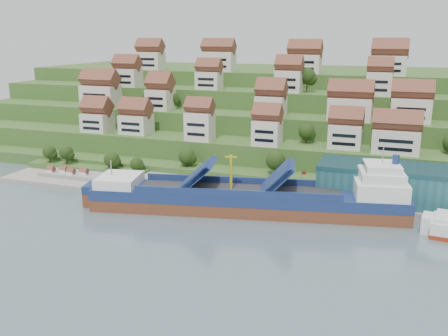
% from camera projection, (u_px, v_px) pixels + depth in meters
% --- Properties ---
extents(ground, '(300.00, 300.00, 0.00)m').
position_uv_depth(ground, '(228.00, 211.00, 136.16)').
color(ground, slate).
rests_on(ground, ground).
extents(quay, '(180.00, 14.00, 2.20)m').
position_uv_depth(quay, '(311.00, 198.00, 143.00)').
color(quay, gray).
rests_on(quay, ground).
extents(pebble_beach, '(45.00, 20.00, 1.00)m').
position_uv_depth(pebble_beach, '(75.00, 178.00, 165.85)').
color(pebble_beach, gray).
rests_on(pebble_beach, ground).
extents(hillside, '(260.00, 128.00, 31.00)m').
position_uv_depth(hillside, '(303.00, 116.00, 227.62)').
color(hillside, '#2D4C1E').
rests_on(hillside, ground).
extents(hillside_village, '(157.40, 62.63, 28.43)m').
position_uv_depth(hillside_village, '(285.00, 97.00, 184.50)').
color(hillside_village, beige).
rests_on(hillside_village, ground).
extents(hillside_trees, '(142.74, 62.05, 31.37)m').
position_uv_depth(hillside_trees, '(261.00, 123.00, 173.88)').
color(hillside_trees, '#253D14').
rests_on(hillside_trees, ground).
extents(warehouse, '(60.00, 15.00, 10.00)m').
position_uv_depth(warehouse, '(433.00, 187.00, 132.82)').
color(warehouse, '#23585F').
rests_on(warehouse, quay).
extents(flagpole, '(1.28, 0.16, 8.00)m').
position_uv_depth(flagpole, '(302.00, 183.00, 137.58)').
color(flagpole, gray).
rests_on(flagpole, quay).
extents(beach_huts, '(14.40, 3.70, 2.20)m').
position_uv_depth(beach_huts, '(68.00, 173.00, 164.95)').
color(beach_huts, white).
rests_on(beach_huts, pebble_beach).
extents(cargo_ship, '(85.19, 29.60, 18.77)m').
position_uv_depth(cargo_ship, '(255.00, 200.00, 134.28)').
color(cargo_ship, brown).
rests_on(cargo_ship, ground).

